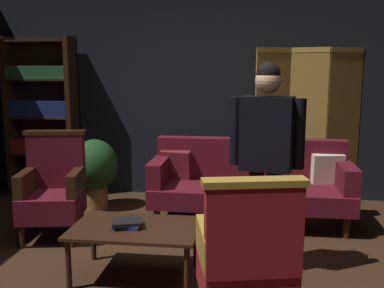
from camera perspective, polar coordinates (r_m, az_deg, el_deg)
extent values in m
plane|color=#331E11|center=(3.74, -1.67, -16.62)|extent=(10.00, 10.00, 0.00)
cube|color=black|center=(5.79, 2.15, 7.12)|extent=(7.20, 0.10, 2.80)
cube|color=olive|center=(5.61, 10.16, 2.28)|extent=(0.43, 0.22, 1.90)
cube|color=#B78E33|center=(5.57, 10.45, 11.71)|extent=(0.43, 0.23, 0.06)
cube|color=olive|center=(5.67, 14.47, 2.21)|extent=(0.45, 0.16, 1.90)
cube|color=#B78E33|center=(5.63, 14.87, 11.53)|extent=(0.45, 0.17, 0.06)
cube|color=olive|center=(5.77, 18.65, 2.13)|extent=(0.43, 0.23, 1.90)
cube|color=#B78E33|center=(5.73, 19.16, 11.28)|extent=(0.43, 0.23, 0.06)
cube|color=black|center=(6.34, -21.97, 3.25)|extent=(0.06, 0.32, 2.05)
cube|color=black|center=(5.97, -14.92, 3.28)|extent=(0.06, 0.32, 2.05)
cube|color=black|center=(6.28, -17.95, 3.43)|extent=(0.90, 0.02, 2.05)
cube|color=black|center=(6.32, -18.08, -5.46)|extent=(0.86, 0.30, 0.02)
cube|color=black|center=(6.21, -18.31, -1.15)|extent=(0.86, 0.30, 0.02)
cube|color=maroon|center=(6.18, -18.44, -0.25)|extent=(0.78, 0.22, 0.18)
cube|color=black|center=(6.15, -18.55, 3.27)|extent=(0.86, 0.30, 0.02)
cube|color=navy|center=(6.12, -18.69, 4.30)|extent=(0.78, 0.22, 0.20)
cube|color=black|center=(6.11, -18.79, 7.77)|extent=(0.86, 0.30, 0.02)
cube|color=#1E4C28|center=(6.09, -18.93, 8.65)|extent=(0.78, 0.22, 0.17)
cube|color=black|center=(6.12, -19.04, 12.28)|extent=(0.86, 0.30, 0.02)
cylinder|color=black|center=(4.72, -4.49, -9.49)|extent=(0.07, 0.07, 0.22)
cylinder|color=black|center=(4.72, 19.07, -9.99)|extent=(0.07, 0.07, 0.22)
cylinder|color=black|center=(5.28, -3.13, -7.38)|extent=(0.07, 0.07, 0.22)
cylinder|color=black|center=(5.28, 17.78, -7.83)|extent=(0.07, 0.07, 0.22)
cube|color=#4C0F19|center=(4.85, 7.36, -6.42)|extent=(2.10, 0.76, 0.20)
cube|color=#4C0F19|center=(5.07, 7.46, -1.86)|extent=(2.10, 0.18, 0.46)
cube|color=#4C0F19|center=(4.89, -4.17, -3.44)|extent=(0.16, 0.68, 0.26)
cube|color=#4C0F19|center=(4.89, 19.01, -3.94)|extent=(0.16, 0.68, 0.26)
cube|color=maroon|center=(5.05, -2.05, -2.77)|extent=(0.36, 0.21, 0.35)
cube|color=beige|center=(5.05, 16.91, -3.18)|extent=(0.36, 0.19, 0.35)
cylinder|color=black|center=(3.60, -15.47, -14.59)|extent=(0.04, 0.04, 0.39)
cylinder|color=black|center=(3.37, -0.66, -15.95)|extent=(0.04, 0.04, 0.39)
cylinder|color=black|center=(4.06, -12.46, -11.60)|extent=(0.04, 0.04, 0.39)
cylinder|color=black|center=(3.86, 0.51, -12.51)|extent=(0.04, 0.04, 0.39)
cube|color=black|center=(3.62, -7.23, -10.59)|extent=(1.00, 0.64, 0.03)
cube|color=maroon|center=(3.00, 6.64, -16.42)|extent=(0.67, 0.67, 0.24)
cube|color=maroon|center=(2.64, 7.84, -10.96)|extent=(0.57, 0.24, 0.54)
cube|color=#B78E33|center=(2.55, 7.99, -4.85)|extent=(0.61, 0.26, 0.04)
cube|color=#B78E33|center=(2.96, 11.38, -12.03)|extent=(0.20, 0.51, 0.22)
cube|color=#B78E33|center=(2.87, 1.92, -12.58)|extent=(0.20, 0.51, 0.22)
cylinder|color=black|center=(4.52, -20.84, -10.97)|extent=(0.04, 0.04, 0.22)
cylinder|color=black|center=(4.40, -15.04, -11.23)|extent=(0.04, 0.04, 0.22)
cylinder|color=black|center=(4.94, -19.17, -9.14)|extent=(0.04, 0.04, 0.22)
cylinder|color=black|center=(4.83, -13.86, -9.31)|extent=(0.04, 0.04, 0.22)
cube|color=#4C0F19|center=(4.60, -17.37, -7.43)|extent=(0.65, 0.65, 0.24)
cube|color=#4C0F19|center=(4.72, -16.91, -2.08)|extent=(0.57, 0.22, 0.54)
cube|color=black|center=(4.67, -17.08, 1.41)|extent=(0.61, 0.23, 0.04)
cube|color=black|center=(4.60, -20.42, -4.60)|extent=(0.18, 0.51, 0.22)
cube|color=black|center=(4.48, -14.54, -4.68)|extent=(0.18, 0.51, 0.22)
cylinder|color=black|center=(3.70, 10.26, -9.86)|extent=(0.12, 0.12, 0.86)
cylinder|color=black|center=(3.72, 8.11, -9.67)|extent=(0.12, 0.12, 0.86)
cube|color=maroon|center=(3.58, 9.38, -2.65)|extent=(0.35, 0.23, 0.09)
cube|color=black|center=(3.54, 9.49, 1.31)|extent=(0.44, 0.29, 0.58)
cube|color=white|center=(3.64, 9.83, 2.00)|extent=(0.14, 0.04, 0.41)
cube|color=maroon|center=(3.62, 9.95, 5.63)|extent=(0.09, 0.04, 0.04)
cylinder|color=black|center=(3.50, 13.52, 1.25)|extent=(0.09, 0.09, 0.54)
cylinder|color=black|center=(3.59, 5.57, 1.68)|extent=(0.09, 0.09, 0.54)
sphere|color=tan|center=(3.50, 9.68, 7.96)|extent=(0.20, 0.20, 0.20)
sphere|color=black|center=(3.50, 9.70, 8.78)|extent=(0.18, 0.18, 0.18)
cylinder|color=brown|center=(5.51, -12.12, -6.53)|extent=(0.28, 0.28, 0.28)
ellipsoid|color=#193D19|center=(5.42, -12.27, -2.65)|extent=(0.54, 0.54, 0.62)
cube|color=navy|center=(3.60, -8.24, -10.24)|extent=(0.22, 0.16, 0.03)
cube|color=black|center=(3.59, -8.25, -9.81)|extent=(0.27, 0.23, 0.03)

